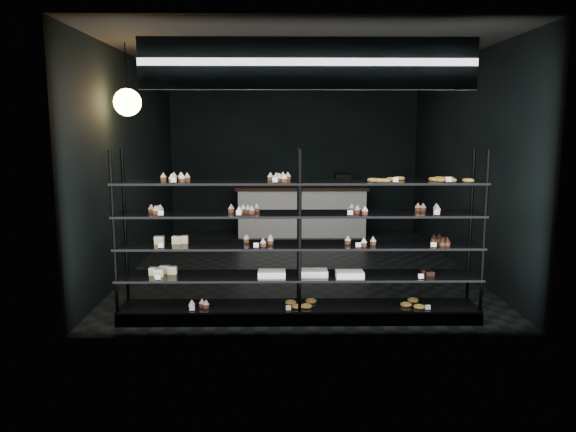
{
  "coord_description": "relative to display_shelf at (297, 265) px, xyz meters",
  "views": [
    {
      "loc": [
        -0.27,
        -8.52,
        2.14
      ],
      "look_at": [
        -0.18,
        -1.9,
        1.09
      ],
      "focal_mm": 35.0,
      "sensor_mm": 36.0,
      "label": 1
    }
  ],
  "objects": [
    {
      "name": "pendant_lamp",
      "position": [
        -2.11,
        1.16,
        1.82
      ],
      "size": [
        0.34,
        0.34,
        0.9
      ],
      "color": "black",
      "rests_on": "room"
    },
    {
      "name": "display_shelf",
      "position": [
        0.0,
        0.0,
        0.0
      ],
      "size": [
        4.0,
        0.5,
        1.91
      ],
      "color": "black",
      "rests_on": "room"
    },
    {
      "name": "signage",
      "position": [
        0.09,
        -0.48,
        2.12
      ],
      "size": [
        3.3,
        0.05,
        0.5
      ],
      "color": "#0B133B",
      "rests_on": "room"
    },
    {
      "name": "service_counter",
      "position": [
        0.25,
        4.95,
        -0.13
      ],
      "size": [
        2.58,
        0.65,
        1.23
      ],
      "color": "white",
      "rests_on": "room"
    },
    {
      "name": "room",
      "position": [
        0.09,
        2.45,
        0.97
      ],
      "size": [
        5.01,
        6.01,
        3.2
      ],
      "color": "black",
      "rests_on": "ground"
    }
  ]
}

